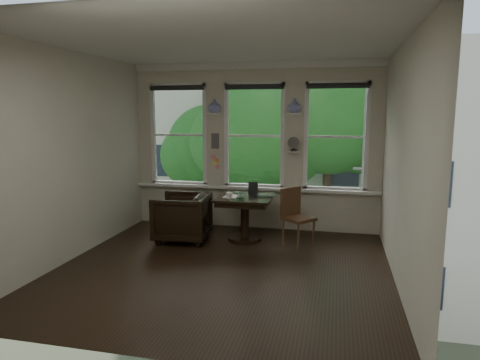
% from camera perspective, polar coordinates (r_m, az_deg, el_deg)
% --- Properties ---
extents(ground, '(4.50, 4.50, 0.00)m').
position_cam_1_polar(ground, '(6.01, -2.29, -11.69)').
color(ground, black).
rests_on(ground, ground).
extents(ceiling, '(4.50, 4.50, 0.00)m').
position_cam_1_polar(ceiling, '(5.69, -2.49, 17.88)').
color(ceiling, silver).
rests_on(ceiling, ground).
extents(wall_back, '(4.50, 0.00, 4.50)m').
position_cam_1_polar(wall_back, '(7.84, 1.95, 4.45)').
color(wall_back, '#BDB5A1').
rests_on(wall_back, ground).
extents(wall_front, '(4.50, 0.00, 4.50)m').
position_cam_1_polar(wall_front, '(3.55, -11.97, -1.29)').
color(wall_front, '#BDB5A1').
rests_on(wall_front, ground).
extents(wall_left, '(0.00, 4.50, 4.50)m').
position_cam_1_polar(wall_left, '(6.61, -21.59, 2.97)').
color(wall_left, '#BDB5A1').
rests_on(wall_left, ground).
extents(wall_right, '(0.00, 4.50, 4.50)m').
position_cam_1_polar(wall_right, '(5.51, 20.83, 1.93)').
color(wall_right, '#BDB5A1').
rests_on(wall_right, ground).
extents(window_left, '(1.10, 0.12, 1.90)m').
position_cam_1_polar(window_left, '(8.22, -8.06, 5.98)').
color(window_left, white).
rests_on(window_left, ground).
extents(window_center, '(1.10, 0.12, 1.90)m').
position_cam_1_polar(window_center, '(7.82, 1.96, 5.91)').
color(window_center, white).
rests_on(window_center, ground).
extents(window_right, '(1.10, 0.12, 1.90)m').
position_cam_1_polar(window_right, '(7.68, 12.69, 5.64)').
color(window_right, white).
rests_on(window_right, ground).
extents(shelf_left, '(0.26, 0.16, 0.03)m').
position_cam_1_polar(shelf_left, '(7.89, -3.40, 8.83)').
color(shelf_left, white).
rests_on(shelf_left, ground).
extents(shelf_right, '(0.26, 0.16, 0.03)m').
position_cam_1_polar(shelf_right, '(7.61, 7.26, 8.77)').
color(shelf_right, white).
rests_on(shelf_right, ground).
extents(intercom, '(0.14, 0.06, 0.28)m').
position_cam_1_polar(intercom, '(7.93, -3.31, 5.22)').
color(intercom, '#59544F').
rests_on(intercom, ground).
extents(sticky_notes, '(0.16, 0.01, 0.24)m').
position_cam_1_polar(sticky_notes, '(7.97, -3.28, 2.71)').
color(sticky_notes, pink).
rests_on(sticky_notes, ground).
extents(desk_fan, '(0.20, 0.20, 0.24)m').
position_cam_1_polar(desk_fan, '(7.61, 7.16, 4.48)').
color(desk_fan, '#59544F').
rests_on(desk_fan, ground).
extents(vase_left, '(0.24, 0.24, 0.25)m').
position_cam_1_polar(vase_left, '(7.89, -3.41, 9.84)').
color(vase_left, white).
rests_on(vase_left, shelf_left).
extents(vase_right, '(0.24, 0.24, 0.25)m').
position_cam_1_polar(vase_right, '(7.61, 7.29, 9.82)').
color(vase_right, white).
rests_on(vase_right, shelf_right).
extents(table, '(0.90, 0.90, 0.75)m').
position_cam_1_polar(table, '(7.15, 0.64, -5.15)').
color(table, black).
rests_on(table, ground).
extents(armchair_left, '(0.93, 0.91, 0.79)m').
position_cam_1_polar(armchair_left, '(7.20, -7.73, -4.96)').
color(armchair_left, black).
rests_on(armchair_left, ground).
extents(cushion_red, '(0.45, 0.45, 0.06)m').
position_cam_1_polar(cushion_red, '(7.18, -7.74, -4.53)').
color(cushion_red, maroon).
rests_on(cushion_red, armchair_left).
extents(side_chair_right, '(0.59, 0.59, 0.92)m').
position_cam_1_polar(side_chair_right, '(6.88, 7.83, -5.05)').
color(side_chair_right, '#452718').
rests_on(side_chair_right, ground).
extents(laptop, '(0.36, 0.25, 0.03)m').
position_cam_1_polar(laptop, '(6.97, 3.59, -2.24)').
color(laptop, black).
rests_on(laptop, table).
extents(mug, '(0.13, 0.13, 0.10)m').
position_cam_1_polar(mug, '(6.86, -1.44, -2.11)').
color(mug, white).
rests_on(mug, table).
extents(drinking_glass, '(0.14, 0.14, 0.10)m').
position_cam_1_polar(drinking_glass, '(6.83, 0.17, -2.16)').
color(drinking_glass, white).
rests_on(drinking_glass, table).
extents(tablet, '(0.17, 0.11, 0.22)m').
position_cam_1_polar(tablet, '(7.17, 1.76, -1.14)').
color(tablet, black).
rests_on(tablet, table).
extents(papers, '(0.23, 0.31, 0.00)m').
position_cam_1_polar(papers, '(7.07, -1.17, -2.17)').
color(papers, silver).
rests_on(papers, table).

